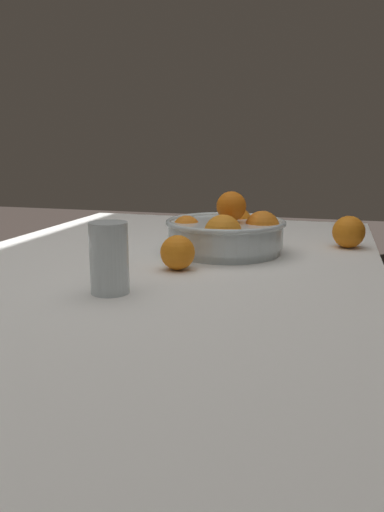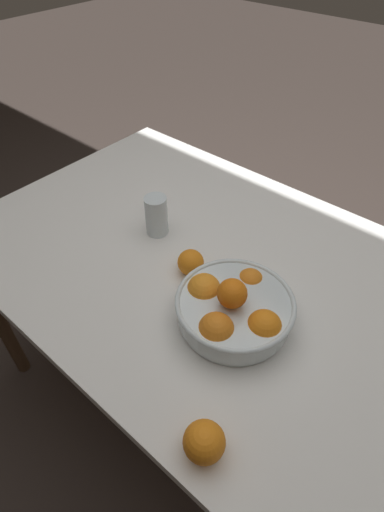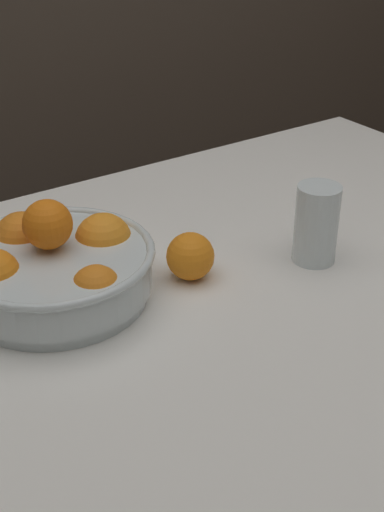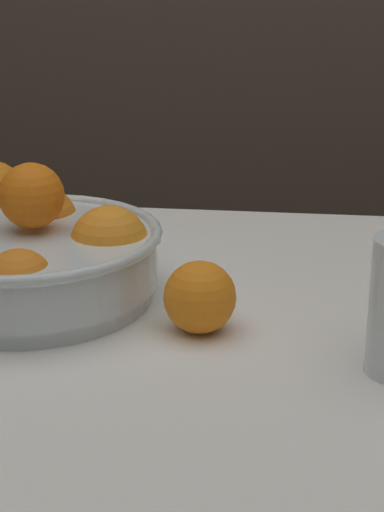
% 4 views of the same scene
% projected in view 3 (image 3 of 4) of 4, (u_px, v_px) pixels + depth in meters
% --- Properties ---
extents(dining_table, '(1.45, 0.94, 0.75)m').
position_uv_depth(dining_table, '(206.00, 340.00, 1.04)').
color(dining_table, white).
rests_on(dining_table, ground_plane).
extents(fruit_bowl, '(0.28, 0.28, 0.14)m').
position_uv_depth(fruit_bowl, '(54.00, 267.00, 0.99)').
color(fruit_bowl, silver).
rests_on(fruit_bowl, dining_table).
extents(juice_glass, '(0.07, 0.07, 0.12)m').
position_uv_depth(juice_glass, '(315.00, 227.00, 1.08)').
color(juice_glass, '#F4A314').
rests_on(juice_glass, dining_table).
extents(orange_loose_front, '(0.07, 0.07, 0.07)m').
position_uv_depth(orange_loose_front, '(190.00, 256.00, 1.04)').
color(orange_loose_front, orange).
rests_on(orange_loose_front, dining_table).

